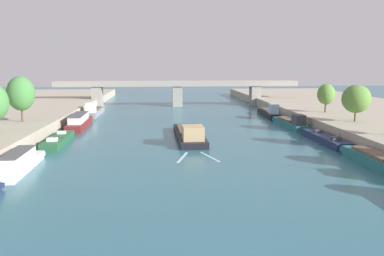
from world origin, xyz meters
The scene contains 14 objects.
barge_midriver centered at (0.08, 44.70, 0.87)m, with size 4.71×20.21×3.01m.
wake_behind_barge centered at (0.09, 31.83, 0.01)m, with size 5.60×5.96×0.03m.
moored_boat_left_gap_after centered at (-20.73, 26.63, 0.98)m, with size 2.85×12.79×2.34m.
moored_boat_left_second centered at (-20.40, 42.60, 0.57)m, with size 2.94×13.44×2.19m.
moored_boat_left_upstream centered at (-20.43, 58.82, 1.10)m, with size 3.43×16.40×2.63m.
moored_boat_left_far centered at (-20.58, 76.78, 1.02)m, with size 2.73×14.97×3.45m.
moored_boat_right_midway centered at (21.11, 23.77, 0.99)m, with size 3.13×15.78×3.21m.
moored_boat_right_downstream centered at (21.06, 40.45, 0.60)m, with size 2.78×14.57×2.24m.
moored_boat_right_upstream centered at (20.54, 55.85, 0.89)m, with size 2.94×14.58×2.96m.
moored_boat_right_gap_after centered at (20.47, 71.49, 0.99)m, with size 2.83×14.83×3.36m.
tree_left_far centered at (-28.27, 50.45, 7.18)m, with size 4.61×4.61×7.77m.
tree_right_distant centered at (28.71, 46.42, 6.27)m, with size 4.78×4.78×6.35m.
tree_right_by_lamp centered at (29.03, 59.92, 6.03)m, with size 3.55×3.55×5.81m.
bridge_far centered at (0.00, 96.55, 4.75)m, with size 69.76×4.40×7.29m.
Camera 1 is at (-4.18, -19.50, 12.16)m, focal length 37.48 mm.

